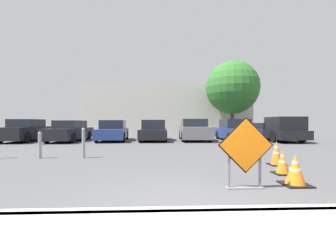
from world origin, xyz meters
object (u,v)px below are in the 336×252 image
(road_closed_sign, at_px, (246,151))
(parked_car_second, at_px, (70,131))
(parked_car_sixth, at_px, (235,131))
(parked_car_fifth, at_px, (194,130))
(traffic_cone_second, at_px, (283,162))
(bollard_nearest, at_px, (83,142))
(traffic_cone_nearest, at_px, (295,170))
(parked_car_nearest, at_px, (26,131))
(parked_car_fourth, at_px, (154,131))
(traffic_cone_third, at_px, (276,153))
(pickup_truck, at_px, (278,130))
(parked_car_third, at_px, (113,131))
(bollard_second, at_px, (40,144))

(road_closed_sign, bearing_deg, parked_car_second, 124.47)
(road_closed_sign, bearing_deg, parked_car_sixth, 71.99)
(parked_car_second, height_order, parked_car_fifth, parked_car_fifth)
(traffic_cone_second, distance_m, bollard_nearest, 6.36)
(parked_car_second, xyz_separation_m, parked_car_fifth, (8.51, 0.41, 0.05))
(traffic_cone_nearest, xyz_separation_m, parked_car_nearest, (-11.62, 10.91, 0.39))
(parked_car_fourth, relative_size, parked_car_fifth, 0.93)
(traffic_cone_third, height_order, pickup_truck, pickup_truck)
(bollard_nearest, bearing_deg, traffic_cone_third, -14.43)
(parked_car_nearest, xyz_separation_m, parked_car_fourth, (8.51, 0.35, -0.03))
(bollard_nearest, bearing_deg, road_closed_sign, -41.71)
(parked_car_fifth, bearing_deg, traffic_cone_third, 98.19)
(bollard_nearest, bearing_deg, parked_car_third, 93.70)
(bollard_second, bearing_deg, traffic_cone_nearest, -27.85)
(parked_car_fourth, bearing_deg, parked_car_fifth, -175.49)
(parked_car_sixth, xyz_separation_m, bollard_nearest, (-8.02, -7.41, -0.11))
(parked_car_sixth, relative_size, pickup_truck, 0.82)
(parked_car_third, bearing_deg, traffic_cone_third, 122.83)
(traffic_cone_second, xyz_separation_m, parked_car_fifth, (-0.55, 10.43, 0.41))
(pickup_truck, bearing_deg, parked_car_sixth, -7.50)
(parked_car_nearest, relative_size, parked_car_second, 0.92)
(traffic_cone_second, height_order, parked_car_fifth, parked_car_fifth)
(parked_car_second, relative_size, pickup_truck, 0.84)
(pickup_truck, distance_m, bollard_second, 14.17)
(parked_car_sixth, bearing_deg, parked_car_fourth, -1.51)
(parked_car_nearest, height_order, parked_car_third, parked_car_nearest)
(bollard_nearest, distance_m, bollard_second, 1.52)
(traffic_cone_nearest, relative_size, parked_car_fourth, 0.15)
(traffic_cone_nearest, xyz_separation_m, parked_car_second, (-8.78, 10.99, 0.35))
(traffic_cone_nearest, xyz_separation_m, parked_car_fifth, (-0.27, 11.40, 0.40))
(traffic_cone_third, xyz_separation_m, pickup_truck, (4.66, 8.50, 0.38))
(traffic_cone_second, relative_size, parked_car_nearest, 0.14)
(parked_car_fifth, bearing_deg, parked_car_second, 4.79)
(traffic_cone_third, relative_size, parked_car_fourth, 0.17)
(parked_car_third, bearing_deg, parked_car_fourth, 176.60)
(traffic_cone_nearest, height_order, parked_car_second, parked_car_second)
(bollard_nearest, bearing_deg, pickup_truck, 32.51)
(parked_car_second, relative_size, parked_car_fifth, 1.02)
(bollard_nearest, relative_size, bollard_second, 1.14)
(parked_car_fourth, distance_m, bollard_second, 8.51)
(traffic_cone_third, bearing_deg, parked_car_fourth, 112.72)
(traffic_cone_nearest, relative_size, bollard_nearest, 0.58)
(parked_car_nearest, relative_size, parked_car_fourth, 1.00)
(road_closed_sign, height_order, parked_car_fifth, parked_car_fifth)
(bollard_second, bearing_deg, pickup_truck, 29.20)
(traffic_cone_second, bearing_deg, traffic_cone_nearest, -106.15)
(traffic_cone_third, height_order, parked_car_fifth, parked_car_fifth)
(road_closed_sign, xyz_separation_m, traffic_cone_second, (1.38, 1.16, -0.43))
(parked_car_sixth, bearing_deg, road_closed_sign, 72.17)
(parked_car_fifth, bearing_deg, parked_car_sixth, 175.90)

